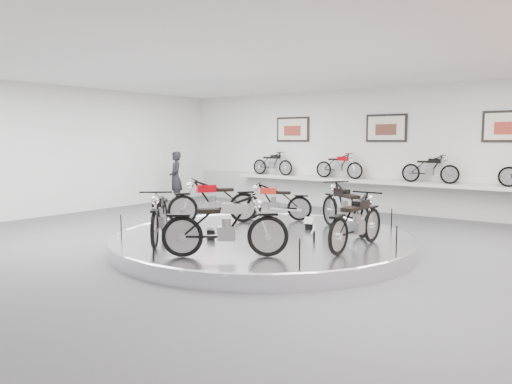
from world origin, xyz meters
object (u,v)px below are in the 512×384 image
Objects in this scene: shelf at (382,182)px; bike_f at (356,221)px; display_platform at (263,242)px; visitor at (176,178)px; bike_a at (345,207)px; bike_e at (225,226)px; bike_d at (159,215)px; bike_c at (214,201)px; bike_b at (274,202)px.

shelf is 6.19× the size of bike_f.
visitor is (-6.96, 4.21, 0.80)m from display_platform.
display_platform is 3.43× the size of bike_a.
bike_e is at bearing -4.74° from visitor.
bike_d is 1.01× the size of bike_f.
shelf is 6.23m from bike_c.
bike_c is 6.41m from visitor.
bike_b is at bearing 60.29° from bike_f.
bike_f is (3.12, -1.83, 0.05)m from bike_b.
shelf is 5.76× the size of visitor.
bike_b is at bearing 117.43° from display_platform.
bike_b is 0.91× the size of bike_f.
bike_e reaches higher than bike_b.
bike_d is 8.26m from visitor.
bike_b is at bearing -177.39° from bike_c.
shelf is 6.81× the size of bike_b.
bike_d reaches higher than display_platform.
bike_e is 0.98× the size of visitor.
bike_d reaches higher than shelf.
bike_d is 1.95m from bike_e.
bike_f is at bearing 158.87° from bike_a.
bike_a reaches higher than bike_d.
bike_f is at bearing 14.33° from bike_e.
display_platform is 1.96m from bike_c.
bike_f is (1.53, 1.99, -0.03)m from bike_e.
visitor is at bearing -91.44° from bike_c.
bike_f is at bearing 124.64° from bike_b.
bike_c is 3.47m from bike_e.
bike_b is 0.90× the size of bike_d.
shelf is at bearing -126.38° from bike_b.
bike_d is (-1.26, -1.78, 0.68)m from display_platform.
bike_f is at bearing 76.51° from bike_d.
shelf is 5.15m from bike_a.
bike_b is (-0.93, -4.62, -0.23)m from shelf.
bike_a is 1.74m from bike_f.
bike_b is 0.86× the size of bike_e.
bike_b is at bearing 134.49° from bike_d.
bike_e is (-0.57, -3.44, 0.00)m from bike_a.
display_platform is 3.35× the size of visitor.
visitor is at bearing -162.50° from shelf.
bike_d is (-1.26, -8.18, -0.17)m from shelf.
bike_e reaches higher than bike_d.
visitor is (-5.18, 3.78, 0.10)m from bike_c.
bike_a is at bearing 145.12° from bike_b.
shelf is at bearing 90.00° from display_platform.
bike_e is 1.05× the size of bike_f.
bike_d is at bearing 117.19° from bike_f.
bike_e reaches higher than shelf.
bike_e reaches higher than bike_f.
bike_a is 1.00× the size of bike_e.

